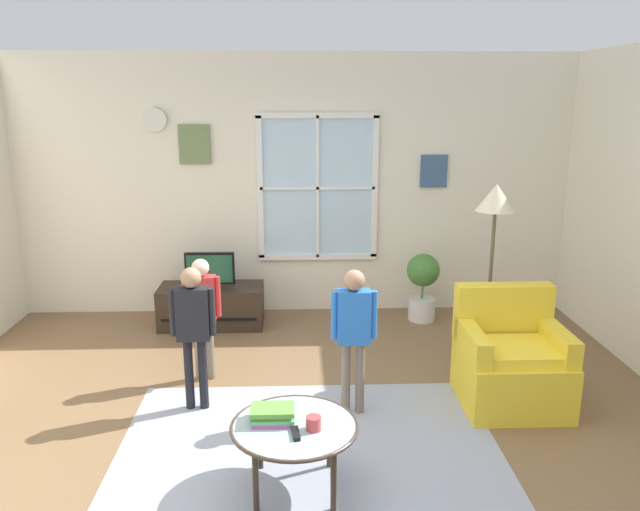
{
  "coord_description": "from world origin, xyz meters",
  "views": [
    {
      "loc": [
        0.02,
        -3.72,
        2.32
      ],
      "look_at": [
        0.18,
        0.67,
        1.18
      ],
      "focal_mm": 35.04,
      "sensor_mm": 36.0,
      "label": 1
    }
  ],
  "objects_px": {
    "remote_near_books": "(296,433)",
    "floor_lamp": "(495,216)",
    "person_black_shirt": "(193,322)",
    "armchair": "(511,362)",
    "tv_stand": "(212,306)",
    "book_stack": "(273,414)",
    "television": "(210,269)",
    "person_red_shirt": "(202,305)",
    "cup": "(313,423)",
    "potted_plant_by_window": "(423,283)",
    "coffee_table": "(294,429)",
    "person_blue_shirt": "(354,325)"
  },
  "relations": [
    {
      "from": "remote_near_books",
      "to": "person_black_shirt",
      "type": "bearing_deg",
      "value": 123.24
    },
    {
      "from": "person_blue_shirt",
      "to": "book_stack",
      "type": "bearing_deg",
      "value": -122.81
    },
    {
      "from": "tv_stand",
      "to": "television",
      "type": "relative_size",
      "value": 2.11
    },
    {
      "from": "tv_stand",
      "to": "person_black_shirt",
      "type": "bearing_deg",
      "value": -86.28
    },
    {
      "from": "person_black_shirt",
      "to": "floor_lamp",
      "type": "xyz_separation_m",
      "value": [
        2.38,
        0.61,
        0.65
      ]
    },
    {
      "from": "remote_near_books",
      "to": "person_red_shirt",
      "type": "height_order",
      "value": "person_red_shirt"
    },
    {
      "from": "armchair",
      "to": "tv_stand",
      "type": "bearing_deg",
      "value": 145.23
    },
    {
      "from": "remote_near_books",
      "to": "person_black_shirt",
      "type": "distance_m",
      "value": 1.39
    },
    {
      "from": "person_black_shirt",
      "to": "potted_plant_by_window",
      "type": "xyz_separation_m",
      "value": [
        2.08,
        1.84,
        -0.29
      ]
    },
    {
      "from": "armchair",
      "to": "person_black_shirt",
      "type": "distance_m",
      "value": 2.42
    },
    {
      "from": "person_blue_shirt",
      "to": "person_black_shirt",
      "type": "distance_m",
      "value": 1.18
    },
    {
      "from": "book_stack",
      "to": "television",
      "type": "bearing_deg",
      "value": 104.87
    },
    {
      "from": "tv_stand",
      "to": "book_stack",
      "type": "relative_size",
      "value": 4.02
    },
    {
      "from": "person_black_shirt",
      "to": "book_stack",
      "type": "bearing_deg",
      "value": -58.04
    },
    {
      "from": "coffee_table",
      "to": "potted_plant_by_window",
      "type": "xyz_separation_m",
      "value": [
        1.33,
        2.87,
        0.01
      ]
    },
    {
      "from": "book_stack",
      "to": "person_red_shirt",
      "type": "relative_size",
      "value": 0.25
    },
    {
      "from": "armchair",
      "to": "remote_near_books",
      "type": "distance_m",
      "value": 2.02
    },
    {
      "from": "tv_stand",
      "to": "coffee_table",
      "type": "bearing_deg",
      "value": -72.93
    },
    {
      "from": "remote_near_books",
      "to": "television",
      "type": "bearing_deg",
      "value": 106.6
    },
    {
      "from": "book_stack",
      "to": "person_black_shirt",
      "type": "xyz_separation_m",
      "value": [
        -0.61,
        0.98,
        0.22
      ]
    },
    {
      "from": "book_stack",
      "to": "person_blue_shirt",
      "type": "bearing_deg",
      "value": 57.19
    },
    {
      "from": "armchair",
      "to": "book_stack",
      "type": "xyz_separation_m",
      "value": [
        -1.78,
        -1.0,
        0.14
      ]
    },
    {
      "from": "coffee_table",
      "to": "book_stack",
      "type": "relative_size",
      "value": 2.93
    },
    {
      "from": "armchair",
      "to": "book_stack",
      "type": "distance_m",
      "value": 2.05
    },
    {
      "from": "person_red_shirt",
      "to": "floor_lamp",
      "type": "relative_size",
      "value": 0.64
    },
    {
      "from": "tv_stand",
      "to": "person_red_shirt",
      "type": "height_order",
      "value": "person_red_shirt"
    },
    {
      "from": "cup",
      "to": "potted_plant_by_window",
      "type": "relative_size",
      "value": 0.13
    },
    {
      "from": "tv_stand",
      "to": "book_stack",
      "type": "bearing_deg",
      "value": -75.15
    },
    {
      "from": "book_stack",
      "to": "cup",
      "type": "relative_size",
      "value": 2.9
    },
    {
      "from": "television",
      "to": "armchair",
      "type": "xyz_separation_m",
      "value": [
        2.51,
        -1.74,
        -0.28
      ]
    },
    {
      "from": "television",
      "to": "book_stack",
      "type": "relative_size",
      "value": 1.91
    },
    {
      "from": "remote_near_books",
      "to": "coffee_table",
      "type": "bearing_deg",
      "value": 94.1
    },
    {
      "from": "tv_stand",
      "to": "armchair",
      "type": "height_order",
      "value": "armchair"
    },
    {
      "from": "coffee_table",
      "to": "remote_near_books",
      "type": "relative_size",
      "value": 5.47
    },
    {
      "from": "tv_stand",
      "to": "television",
      "type": "distance_m",
      "value": 0.4
    },
    {
      "from": "potted_plant_by_window",
      "to": "person_blue_shirt",
      "type": "bearing_deg",
      "value": -114.84
    },
    {
      "from": "coffee_table",
      "to": "cup",
      "type": "relative_size",
      "value": 8.51
    },
    {
      "from": "person_red_shirt",
      "to": "person_black_shirt",
      "type": "relative_size",
      "value": 0.94
    },
    {
      "from": "remote_near_books",
      "to": "floor_lamp",
      "type": "xyz_separation_m",
      "value": [
        1.63,
        1.75,
        0.91
      ]
    },
    {
      "from": "remote_near_books",
      "to": "book_stack",
      "type": "bearing_deg",
      "value": 130.22
    },
    {
      "from": "remote_near_books",
      "to": "potted_plant_by_window",
      "type": "xyz_separation_m",
      "value": [
        1.33,
        2.98,
        -0.03
      ]
    },
    {
      "from": "person_blue_shirt",
      "to": "coffee_table",
      "type": "bearing_deg",
      "value": -115.09
    },
    {
      "from": "floor_lamp",
      "to": "tv_stand",
      "type": "bearing_deg",
      "value": 155.25
    },
    {
      "from": "person_red_shirt",
      "to": "potted_plant_by_window",
      "type": "height_order",
      "value": "person_red_shirt"
    },
    {
      "from": "coffee_table",
      "to": "person_black_shirt",
      "type": "relative_size",
      "value": 0.69
    },
    {
      "from": "armchair",
      "to": "coffee_table",
      "type": "bearing_deg",
      "value": -147.69
    },
    {
      "from": "person_black_shirt",
      "to": "armchair",
      "type": "bearing_deg",
      "value": 0.36
    },
    {
      "from": "tv_stand",
      "to": "person_red_shirt",
      "type": "distance_m",
      "value": 1.33
    },
    {
      "from": "book_stack",
      "to": "person_black_shirt",
      "type": "height_order",
      "value": "person_black_shirt"
    },
    {
      "from": "coffee_table",
      "to": "remote_near_books",
      "type": "height_order",
      "value": "remote_near_books"
    }
  ]
}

